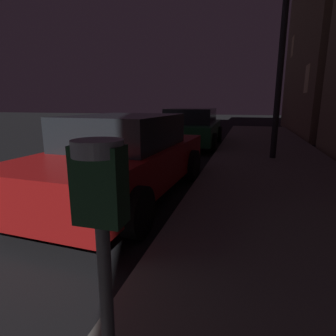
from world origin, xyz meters
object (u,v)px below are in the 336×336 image
at_px(street_lamp, 285,10).
at_px(parking_meter, 102,225).
at_px(car_green, 192,127).
at_px(car_red, 123,157).

bearing_deg(street_lamp, parking_meter, -99.72).
height_order(car_green, street_lamp, street_lamp).
relative_size(car_green, street_lamp, 0.77).
distance_m(car_red, car_green, 6.21).
bearing_deg(street_lamp, car_red, -127.04).
bearing_deg(car_red, street_lamp, 52.96).
bearing_deg(car_green, car_red, -90.00).
relative_size(parking_meter, street_lamp, 0.24).
xyz_separation_m(parking_meter, car_red, (-1.56, 3.52, -0.47)).
distance_m(parking_meter, car_red, 3.88).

